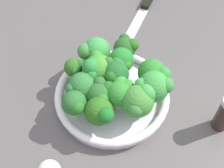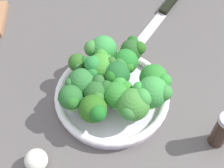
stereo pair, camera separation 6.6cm
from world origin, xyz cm
name	(u,v)px [view 1 (the left image)]	position (x,y,z in cm)	size (l,w,h in cm)	color
ground_plane	(98,93)	(0.00, 0.00, -1.25)	(130.00, 130.00, 2.50)	#544F4E
bowl	(112,96)	(-1.72, 3.91, 1.64)	(25.67, 25.67, 3.21)	white
broccoli_floret_0	(153,74)	(-10.32, 6.13, 7.30)	(6.08, 6.77, 6.93)	#92D466
broccoli_floret_1	(115,74)	(-2.88, 2.84, 7.82)	(5.82, 6.47, 7.49)	#86B152
broccoli_floret_2	(120,92)	(-2.01, 7.21, 7.30)	(6.39, 6.39, 6.81)	#7BBF4D
broccoli_floret_3	(99,69)	(-0.40, 0.11, 7.68)	(6.94, 7.15, 7.87)	#9CCB6A
broccoli_floret_4	(126,48)	(-8.79, -3.38, 7.12)	(5.66, 5.65, 6.47)	#91CA63
broccoli_floret_5	(74,69)	(4.02, -3.20, 6.62)	(4.54, 4.60, 5.79)	#84B152
broccoli_floret_6	(100,111)	(3.66, 9.46, 7.21)	(5.77, 6.64, 6.83)	#87B751
broccoli_floret_7	(154,87)	(-8.53, 9.39, 7.91)	(7.56, 6.62, 7.96)	#81BC4F
broccoli_floret_8	(139,101)	(-4.30, 10.81, 7.35)	(7.21, 6.72, 7.47)	#9AD871
broccoli_floret_9	(100,93)	(1.77, 5.48, 6.98)	(6.17, 5.95, 6.50)	#83BE67
broccoli_floret_10	(95,51)	(-2.09, -5.50, 7.00)	(7.11, 6.89, 6.87)	#7AB74F
broccoli_floret_11	(83,86)	(4.31, 2.28, 7.00)	(7.50, 6.26, 6.86)	#76B355
broccoli_floret_12	(74,104)	(7.63, 5.72, 7.41)	(5.15, 5.59, 6.80)	#8FC866
broccoli_floret_13	(122,63)	(-5.66, 0.74, 7.74)	(5.99, 5.67, 7.36)	#7EB75D
knife	(144,8)	(-23.75, -19.96, 0.55)	(21.61, 19.31, 1.50)	silver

